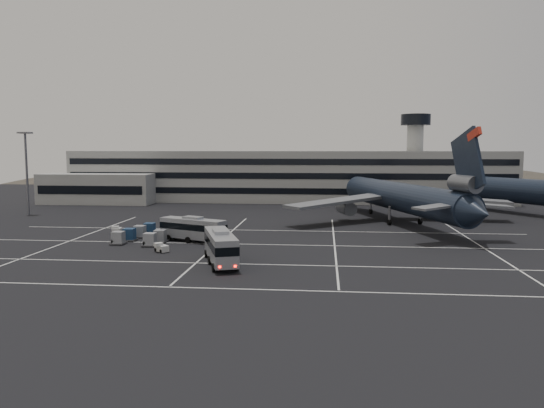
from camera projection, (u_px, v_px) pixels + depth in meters
The scene contains 11 objects.
ground at pixel (253, 249), 77.53m from camera, with size 260.00×260.00×0.00m, color black.
lane_markings at pixel (260, 248), 78.15m from camera, with size 90.00×55.62×0.01m.
terminal at pixel (277, 176), 147.50m from camera, with size 125.00×26.00×24.00m.
hills at pixel (341, 206), 245.23m from camera, with size 352.00×180.00×44.00m.
lightpole_left at pixel (26, 162), 116.38m from camera, with size 2.40×2.40×18.28m.
trijet_main at pixel (402, 197), 103.40m from camera, with size 45.36×56.47×18.08m.
bus_near at pixel (220, 245), 67.48m from camera, with size 6.72×12.75×4.41m.
bus_far at pixel (193, 228), 83.44m from camera, with size 11.52×7.15×4.04m.
tug_a at pixel (117, 230), 91.28m from camera, with size 1.72×2.44×1.44m.
tug_b at pixel (162, 248), 75.38m from camera, with size 2.44×2.42×1.38m.
uld_cluster at pixel (145, 235), 84.70m from camera, with size 8.90×13.24×2.00m.
Camera 1 is at (10.44, -75.74, 14.70)m, focal length 35.00 mm.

